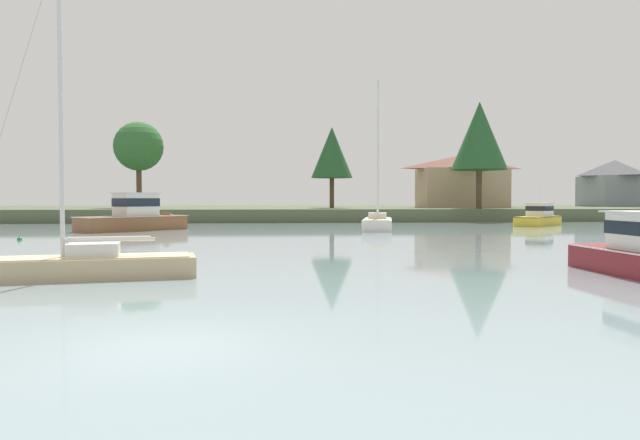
{
  "coord_description": "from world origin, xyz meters",
  "views": [
    {
      "loc": [
        2.01,
        -11.23,
        2.75
      ],
      "look_at": [
        5.82,
        33.11,
        1.15
      ],
      "focal_mm": 33.33,
      "sensor_mm": 36.0,
      "label": 1
    }
  ],
  "objects_px": {
    "cruiser_wood": "(143,222)",
    "mooring_buoy_green": "(20,239)",
    "sailboat_white": "(378,226)",
    "cruiser_yellow": "(541,220)",
    "sailboat_sand": "(83,271)"
  },
  "relations": [
    {
      "from": "cruiser_wood",
      "to": "sailboat_white",
      "type": "distance_m",
      "value": 20.72
    },
    {
      "from": "cruiser_yellow",
      "to": "sailboat_sand",
      "type": "xyz_separation_m",
      "value": [
        -34.48,
        -38.06,
        -0.3
      ]
    },
    {
      "from": "mooring_buoy_green",
      "to": "sailboat_sand",
      "type": "bearing_deg",
      "value": -62.94
    },
    {
      "from": "cruiser_wood",
      "to": "sailboat_sand",
      "type": "relative_size",
      "value": 0.82
    },
    {
      "from": "cruiser_yellow",
      "to": "mooring_buoy_green",
      "type": "height_order",
      "value": "cruiser_yellow"
    },
    {
      "from": "sailboat_sand",
      "to": "cruiser_yellow",
      "type": "bearing_deg",
      "value": 47.83
    },
    {
      "from": "sailboat_sand",
      "to": "mooring_buoy_green",
      "type": "distance_m",
      "value": 21.99
    },
    {
      "from": "sailboat_sand",
      "to": "mooring_buoy_green",
      "type": "xyz_separation_m",
      "value": [
        -10.0,
        19.58,
        -0.18
      ]
    },
    {
      "from": "cruiser_wood",
      "to": "sailboat_sand",
      "type": "bearing_deg",
      "value": -81.79
    },
    {
      "from": "cruiser_yellow",
      "to": "mooring_buoy_green",
      "type": "xyz_separation_m",
      "value": [
        -44.48,
        -18.48,
        -0.48
      ]
    },
    {
      "from": "cruiser_wood",
      "to": "sailboat_white",
      "type": "height_order",
      "value": "sailboat_white"
    },
    {
      "from": "sailboat_white",
      "to": "cruiser_yellow",
      "type": "xyz_separation_m",
      "value": [
        18.4,
        6.96,
        0.25
      ]
    },
    {
      "from": "sailboat_white",
      "to": "cruiser_wood",
      "type": "bearing_deg",
      "value": 177.5
    },
    {
      "from": "cruiser_wood",
      "to": "sailboat_sand",
      "type": "distance_m",
      "value": 32.33
    },
    {
      "from": "cruiser_wood",
      "to": "mooring_buoy_green",
      "type": "xyz_separation_m",
      "value": [
        -5.38,
        -12.42,
        -0.69
      ]
    }
  ]
}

